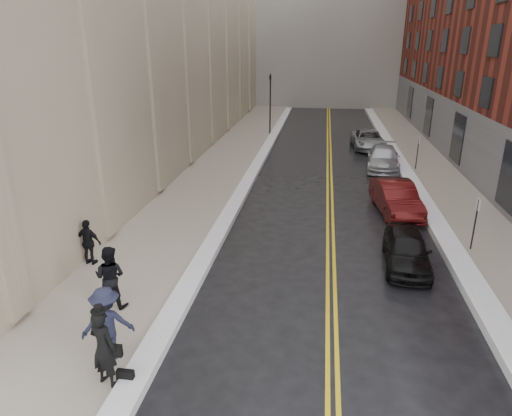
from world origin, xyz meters
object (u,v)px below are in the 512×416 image
(car_silver_far, at_px, (368,139))
(pedestrian_a, at_px, (110,277))
(car_black, at_px, (407,249))
(pedestrian_c, at_px, (89,242))
(car_silver_near, at_px, (383,158))
(car_maroon, at_px, (396,198))
(pedestrian_b, at_px, (107,324))
(pedestrian_main, at_px, (104,348))

(car_silver_far, distance_m, pedestrian_a, 25.92)
(car_black, distance_m, car_silver_far, 19.77)
(car_silver_far, height_order, pedestrian_c, pedestrian_c)
(car_silver_near, bearing_deg, car_maroon, -87.28)
(car_maroon, xyz_separation_m, car_silver_near, (0.32, 8.20, -0.05))
(car_silver_far, relative_size, pedestrian_b, 2.47)
(car_silver_near, xyz_separation_m, pedestrian_c, (-12.06, -15.64, 0.30))
(pedestrian_main, height_order, pedestrian_a, pedestrian_main)
(car_maroon, bearing_deg, pedestrian_a, -142.00)
(car_black, xyz_separation_m, pedestrian_main, (-8.00, -7.54, 0.48))
(pedestrian_b, bearing_deg, car_silver_near, -137.62)
(car_black, height_order, pedestrian_a, pedestrian_a)
(pedestrian_a, height_order, pedestrian_c, pedestrian_a)
(car_maroon, height_order, pedestrian_main, pedestrian_main)
(car_maroon, xyz_separation_m, pedestrian_main, (-8.37, -13.18, 0.39))
(car_maroon, height_order, pedestrian_c, pedestrian_c)
(car_silver_far, relative_size, pedestrian_c, 2.89)
(pedestrian_b, bearing_deg, pedestrian_c, -81.78)
(car_black, bearing_deg, pedestrian_c, -167.55)
(car_maroon, distance_m, pedestrian_a, 13.93)
(car_silver_far, height_order, pedestrian_a, pedestrian_a)
(pedestrian_a, bearing_deg, car_silver_far, -108.88)
(car_black, distance_m, pedestrian_a, 10.31)
(car_black, bearing_deg, pedestrian_b, -138.10)
(car_silver_far, bearing_deg, car_silver_near, -88.68)
(car_silver_near, distance_m, pedestrian_c, 19.75)
(pedestrian_a, xyz_separation_m, pedestrian_b, (1.00, -2.30, 0.01))
(car_maroon, xyz_separation_m, pedestrian_b, (-8.72, -12.27, 0.39))
(car_maroon, bearing_deg, car_silver_far, 82.99)
(car_black, bearing_deg, car_silver_near, 90.60)
(car_maroon, relative_size, pedestrian_c, 2.68)
(car_silver_far, bearing_deg, pedestrian_c, -121.61)
(car_silver_near, relative_size, pedestrian_main, 2.42)
(pedestrian_main, bearing_deg, car_black, -118.04)
(pedestrian_b, bearing_deg, car_silver_far, -131.74)
(car_black, relative_size, car_maroon, 0.85)
(pedestrian_c, bearing_deg, car_black, -163.54)
(car_black, bearing_deg, car_silver_far, 92.87)
(car_black, xyz_separation_m, car_silver_near, (0.69, 13.84, 0.03))
(car_silver_near, bearing_deg, pedestrian_c, -122.69)
(pedestrian_a, bearing_deg, pedestrian_c, -48.63)
(pedestrian_a, relative_size, pedestrian_b, 0.99)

